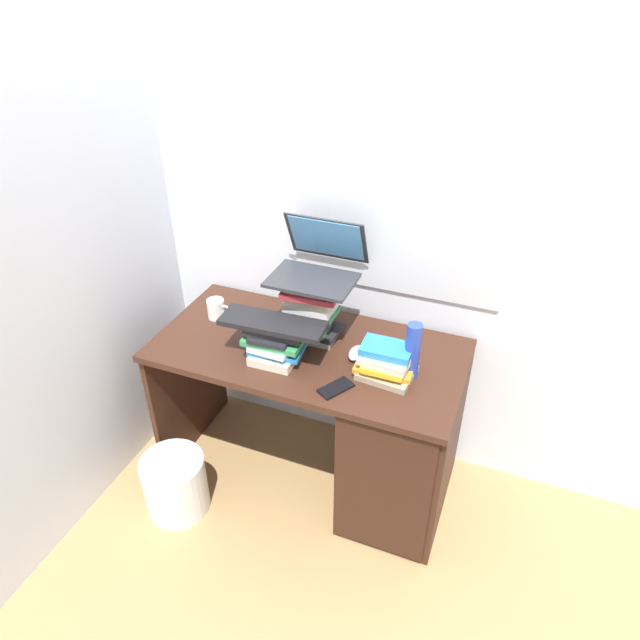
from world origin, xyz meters
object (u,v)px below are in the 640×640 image
book_stack_side (386,361)px  water_bottle (413,351)px  laptop (318,262)px  mug (216,309)px  book_stack_keyboard_riser (276,341)px  wastebasket (175,484)px  book_stack_tall (312,310)px  keyboard (273,323)px  computer_mouse (356,353)px  desk (377,431)px  cell_phone (336,388)px

book_stack_side → water_bottle: size_ratio=1.01×
laptop → mug: bearing=-167.2°
laptop → water_bottle: bearing=-22.4°
water_bottle → book_stack_side: bearing=-165.4°
book_stack_keyboard_riser → wastebasket: book_stack_keyboard_riser is taller
book_stack_side → laptop: (-0.37, 0.21, 0.26)m
book_stack_tall → keyboard: book_stack_tall is taller
computer_mouse → wastebasket: 1.01m
desk → book_stack_keyboard_riser: size_ratio=5.14×
computer_mouse → cell_phone: 0.22m
mug → keyboard: bearing=-25.4°
laptop → keyboard: 0.32m
book_stack_keyboard_riser → keyboard: keyboard is taller
computer_mouse → cell_phone: (-0.01, -0.22, -0.01)m
desk → laptop: (-0.34, 0.19, 0.65)m
book_stack_tall → keyboard: bearing=-110.8°
book_stack_tall → mug: 0.46m
mug → wastebasket: size_ratio=0.40×
laptop → wastebasket: size_ratio=1.22×
laptop → computer_mouse: size_ratio=3.33×
book_stack_side → laptop: size_ratio=0.69×
desk → cell_phone: size_ratio=9.49×
desk → water_bottle: water_bottle is taller
book_stack_side → cell_phone: size_ratio=1.76×
keyboard → water_bottle: water_bottle is taller
computer_mouse → cell_phone: bearing=-91.7°
book_stack_tall → wastebasket: bearing=-131.8°
laptop → wastebasket: (-0.45, -0.58, -0.91)m
computer_mouse → water_bottle: (0.23, -0.04, 0.10)m
book_stack_tall → cell_phone: 0.39m
mug → water_bottle: water_bottle is taller
keyboard → wastebasket: 0.90m
water_bottle → cell_phone: size_ratio=1.74×
laptop → wastebasket: laptop is taller
desk → book_stack_side: (0.02, -0.02, 0.40)m
book_stack_side → keyboard: size_ratio=0.57×
laptop → mug: size_ratio=3.07×
book_stack_tall → wastebasket: 0.99m
wastebasket → computer_mouse: bearing=32.0°
computer_mouse → water_bottle: 0.26m
laptop → water_bottle: laptop is taller
cell_phone → mug: bearing=-171.3°
computer_mouse → mug: 0.68m
mug → laptop: bearing=12.8°
desk → water_bottle: bearing=0.4°
keyboard → cell_phone: size_ratio=3.09×
keyboard → water_bottle: 0.55m
book_stack_tall → keyboard: 0.22m
desk → wastebasket: (-0.80, -0.39, -0.26)m
book_stack_tall → book_stack_side: bearing=-21.0°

